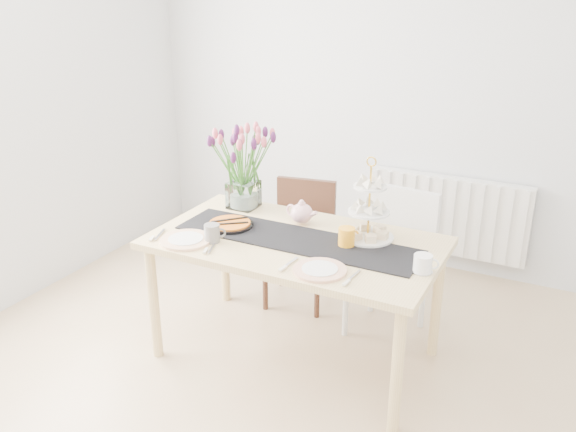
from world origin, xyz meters
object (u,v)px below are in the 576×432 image
at_px(cream_jug, 423,264).
at_px(plate_left, 186,240).
at_px(mug_grey, 212,233).
at_px(mug_orange, 347,237).
at_px(radiator, 446,215).
at_px(chair_white, 394,251).
at_px(tulip_vase, 242,155).
at_px(cake_stand, 369,219).
at_px(plate_right, 320,270).
at_px(chair_brown, 302,233).
at_px(dining_table, 296,252).
at_px(tart_tin, 230,225).
at_px(teapot, 302,213).

relative_size(cream_jug, plate_left, 0.32).
height_order(mug_grey, mug_orange, mug_orange).
height_order(radiator, plate_left, plate_left).
xyz_separation_m(chair_white, tulip_vase, (-0.92, -0.26, 0.56)).
relative_size(cake_stand, plate_right, 1.57).
bearing_deg(tulip_vase, cream_jug, -17.14).
bearing_deg(tulip_vase, chair_brown, 56.42).
bearing_deg(tulip_vase, mug_grey, -77.10).
height_order(radiator, cream_jug, cream_jug).
height_order(dining_table, tart_tin, tart_tin).
height_order(chair_brown, mug_orange, mug_orange).
bearing_deg(radiator, cake_stand, -96.26).
xyz_separation_m(chair_brown, tulip_vase, (-0.24, -0.36, 0.61)).
bearing_deg(plate_right, plate_left, 180.00).
bearing_deg(teapot, cream_jug, -9.34).
distance_m(chair_brown, mug_orange, 0.91).
bearing_deg(mug_orange, cake_stand, 9.13).
bearing_deg(plate_right, radiator, 83.13).
relative_size(cake_stand, mug_orange, 3.93).
bearing_deg(chair_white, mug_orange, -95.00).
relative_size(mug_grey, plate_right, 0.38).
distance_m(tart_tin, plate_right, 0.76).
height_order(teapot, mug_grey, teapot).
bearing_deg(radiator, plate_left, -119.43).
relative_size(teapot, mug_grey, 2.09).
xyz_separation_m(cake_stand, mug_orange, (-0.07, -0.15, -0.07)).
bearing_deg(cake_stand, tart_tin, -165.17).
bearing_deg(chair_brown, radiator, 37.69).
height_order(cream_jug, plate_left, cream_jug).
height_order(cream_jug, plate_right, cream_jug).
relative_size(dining_table, plate_right, 5.92).
relative_size(chair_white, mug_grey, 8.91).
relative_size(chair_white, mug_orange, 8.41).
bearing_deg(chair_brown, tart_tin, -111.29).
bearing_deg(radiator, mug_orange, -98.23).
relative_size(plate_left, plate_right, 1.07).
distance_m(tulip_vase, cream_jug, 1.35).
height_order(dining_table, plate_right, plate_right).
bearing_deg(mug_grey, tart_tin, 63.03).
bearing_deg(teapot, tulip_vase, -179.90).
height_order(cream_jug, mug_orange, mug_orange).
xyz_separation_m(chair_white, plate_right, (-0.12, -0.87, 0.23)).
relative_size(teapot, cream_jug, 2.28).
distance_m(radiator, cake_stand, 1.42).
bearing_deg(cream_jug, dining_table, 161.85).
bearing_deg(radiator, chair_white, -96.17).
distance_m(radiator, mug_grey, 2.02).
distance_m(tulip_vase, mug_orange, 0.90).
height_order(plate_left, plate_right, same).
height_order(mug_orange, plate_left, mug_orange).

